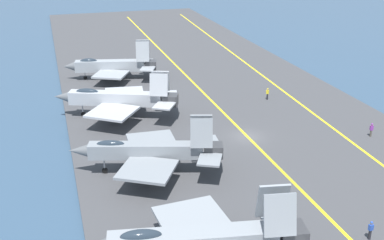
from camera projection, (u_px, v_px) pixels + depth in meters
The scene contains 10 objects.
ground_plane at pixel (247, 139), 59.53m from camera, with size 2000.00×2000.00×0.00m, color #334C66.
carrier_deck at pixel (247, 138), 59.46m from camera, with size 192.88×42.26×0.40m, color #424244.
deck_stripe_foul_line at pixel (330, 126), 62.50m from camera, with size 173.59×0.36×0.01m, color yellow.
deck_stripe_centerline at pixel (247, 136), 59.38m from camera, with size 173.59×0.36×0.01m, color yellow.
parked_jet_second at pixel (150, 150), 49.67m from camera, with size 12.35×16.00×6.39m.
parked_jet_third at pixel (118, 99), 64.33m from camera, with size 13.47×16.80×6.48m.
parked_jet_fourth at pixel (112, 66), 80.67m from camera, with size 11.76×15.60×6.52m.
crew_blue_vest at pixel (371, 229), 39.63m from camera, with size 0.31×0.41×1.74m.
crew_yellow_vest at pixel (267, 93), 71.59m from camera, with size 0.43×0.46×1.78m.
crew_purple_vest at pixel (371, 129), 59.04m from camera, with size 0.32×0.42×1.74m.
Camera 1 is at (-49.93, 22.26, 24.66)m, focal length 45.00 mm.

